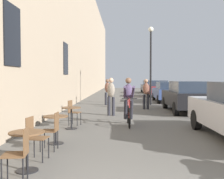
# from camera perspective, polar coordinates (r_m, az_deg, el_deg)

# --- Properties ---
(building_facade_left) EXTENTS (0.54, 68.00, 10.74)m
(building_facade_left) POSITION_cam_1_polar(r_m,az_deg,el_deg) (17.54, -9.10, 14.48)
(building_facade_left) COLOR tan
(building_facade_left) RESTS_ON ground_plane
(cafe_table_near) EXTENTS (0.64, 0.64, 0.72)m
(cafe_table_near) POSITION_cam_1_polar(r_m,az_deg,el_deg) (5.21, -17.54, -10.65)
(cafe_table_near) COLOR black
(cafe_table_near) RESTS_ON ground_plane
(cafe_chair_near_toward_street) EXTENTS (0.42, 0.42, 0.89)m
(cafe_chair_near_toward_street) POSITION_cam_1_polar(r_m,az_deg,el_deg) (5.85, -16.05, -9.24)
(cafe_chair_near_toward_street) COLOR black
(cafe_chair_near_toward_street) RESTS_ON ground_plane
(cafe_chair_near_toward_wall) EXTENTS (0.43, 0.43, 0.89)m
(cafe_chair_near_toward_wall) POSITION_cam_1_polar(r_m,az_deg,el_deg) (4.68, -18.94, -12.20)
(cafe_chair_near_toward_wall) COLOR black
(cafe_chair_near_toward_wall) RESTS_ON ground_plane
(cafe_table_mid) EXTENTS (0.64, 0.64, 0.72)m
(cafe_table_mid) POSITION_cam_1_polar(r_m,az_deg,el_deg) (7.13, -11.81, -7.06)
(cafe_table_mid) COLOR black
(cafe_table_mid) RESTS_ON ground_plane
(cafe_chair_mid_toward_street) EXTENTS (0.39, 0.39, 0.89)m
(cafe_chair_mid_toward_street) POSITION_cam_1_polar(r_m,az_deg,el_deg) (6.51, -12.50, -8.01)
(cafe_chair_mid_toward_street) COLOR black
(cafe_chair_mid_toward_street) RESTS_ON ground_plane
(cafe_table_far) EXTENTS (0.64, 0.64, 0.72)m
(cafe_table_far) POSITION_cam_1_polar(r_m,az_deg,el_deg) (9.12, -8.60, -4.97)
(cafe_table_far) COLOR black
(cafe_table_far) RESTS_ON ground_plane
(cafe_chair_far_toward_street) EXTENTS (0.46, 0.46, 0.89)m
(cafe_chair_far_toward_street) POSITION_cam_1_polar(r_m,az_deg,el_deg) (9.81, -8.28, -4.47)
(cafe_chair_far_toward_street) COLOR black
(cafe_chair_far_toward_street) RESTS_ON ground_plane
(cyclist_on_bicycle) EXTENTS (0.52, 1.76, 1.74)m
(cyclist_on_bicycle) POSITION_cam_1_polar(r_m,az_deg,el_deg) (9.76, 3.50, -2.76)
(cyclist_on_bicycle) COLOR black
(cyclist_on_bicycle) RESTS_ON ground_plane
(pedestrian_near) EXTENTS (0.37, 0.29, 1.70)m
(pedestrian_near) POSITION_cam_1_polar(r_m,az_deg,el_deg) (12.15, -0.19, -1.03)
(pedestrian_near) COLOR #26262D
(pedestrian_near) RESTS_ON ground_plane
(pedestrian_mid) EXTENTS (0.37, 0.28, 1.65)m
(pedestrian_mid) POSITION_cam_1_polar(r_m,az_deg,el_deg) (14.77, 7.19, -0.57)
(pedestrian_mid) COLOR #26262D
(pedestrian_mid) RESTS_ON ground_plane
(pedestrian_far) EXTENTS (0.36, 0.27, 1.63)m
(pedestrian_far) POSITION_cam_1_polar(r_m,az_deg,el_deg) (16.86, -0.97, -0.21)
(pedestrian_far) COLOR #26262D
(pedestrian_far) RESTS_ON ground_plane
(street_lamp) EXTENTS (0.32, 0.32, 4.90)m
(street_lamp) POSITION_cam_1_polar(r_m,az_deg,el_deg) (17.22, 8.19, 7.11)
(street_lamp) COLOR black
(street_lamp) RESTS_ON ground_plane
(parked_car_second) EXTENTS (1.85, 4.34, 1.54)m
(parked_car_second) POSITION_cam_1_polar(r_m,az_deg,el_deg) (13.95, 15.53, -1.34)
(parked_car_second) COLOR black
(parked_car_second) RESTS_ON ground_plane
(parked_car_third) EXTENTS (1.72, 4.04, 1.44)m
(parked_car_third) POSITION_cam_1_polar(r_m,az_deg,el_deg) (19.43, 11.57, -0.43)
(parked_car_third) COLOR #384C84
(parked_car_third) RESTS_ON ground_plane
(parked_car_fourth) EXTENTS (1.86, 4.22, 1.48)m
(parked_car_fourth) POSITION_cam_1_polar(r_m,az_deg,el_deg) (24.90, 9.60, 0.26)
(parked_car_fourth) COLOR maroon
(parked_car_fourth) RESTS_ON ground_plane
(parked_car_fifth) EXTENTS (1.80, 4.12, 1.45)m
(parked_car_fifth) POSITION_cam_1_polar(r_m,az_deg,el_deg) (31.07, 7.98, 0.66)
(parked_car_fifth) COLOR #595960
(parked_car_fifth) RESTS_ON ground_plane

